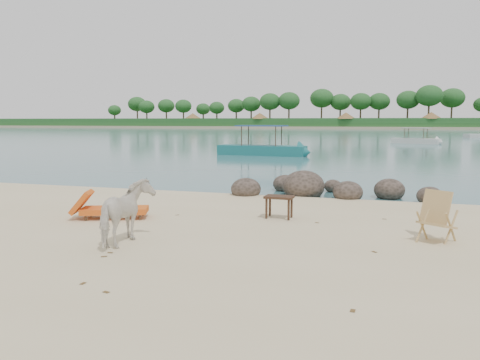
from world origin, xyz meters
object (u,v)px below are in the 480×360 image
object	(u,v)px
boulders	(319,189)
deck_chair	(437,219)
cow	(127,214)
side_table	(279,208)
boat_near	(262,130)
lounge_chair	(115,208)

from	to	relation	value
boulders	deck_chair	distance (m)	5.98
cow	side_table	xyz separation A→B (m)	(2.23, 3.08, -0.33)
boulders	side_table	xyz separation A→B (m)	(-0.44, -4.00, 0.08)
cow	boat_near	bearing A→B (deg)	-86.33
boulders	lounge_chair	bearing A→B (deg)	-129.08
side_table	boat_near	xyz separation A→B (m)	(-5.70, 20.77, 1.41)
lounge_chair	deck_chair	world-z (taller)	deck_chair
side_table	boat_near	size ratio (longest dim) A/B	0.10
boulders	lounge_chair	xyz separation A→B (m)	(-4.15, -5.11, 0.10)
boulders	cow	distance (m)	7.58
boulders	cow	size ratio (longest dim) A/B	4.45
boulders	deck_chair	bearing A→B (deg)	-61.24
side_table	lounge_chair	size ratio (longest dim) A/B	0.35
deck_chair	boat_near	world-z (taller)	boat_near
deck_chair	boat_near	bearing A→B (deg)	146.52
lounge_chair	deck_chair	distance (m)	7.03
boulders	deck_chair	xyz separation A→B (m)	(2.88, -5.24, 0.29)
cow	lounge_chair	xyz separation A→B (m)	(-1.48, 1.97, -0.31)
deck_chair	boat_near	distance (m)	23.82
side_table	boat_near	bearing A→B (deg)	107.20
cow	side_table	bearing A→B (deg)	-130.56
cow	lounge_chair	distance (m)	2.48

